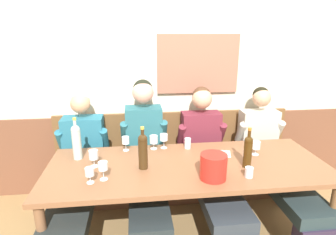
# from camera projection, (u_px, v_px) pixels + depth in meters

# --- Properties ---
(room_wall_back) EXTENTS (6.80, 0.12, 2.80)m
(room_wall_back) POSITION_uv_depth(u_px,v_px,m) (173.00, 70.00, 3.12)
(room_wall_back) COLOR beige
(room_wall_back) RESTS_ON ground
(wood_wainscot_panel) EXTENTS (6.80, 0.03, 0.90)m
(wood_wainscot_panel) POSITION_uv_depth(u_px,v_px,m) (173.00, 151.00, 3.35)
(wood_wainscot_panel) COLOR brown
(wood_wainscot_panel) RESTS_ON ground
(wall_bench) EXTENTS (2.65, 0.42, 0.94)m
(wall_bench) POSITION_uv_depth(u_px,v_px,m) (175.00, 172.00, 3.20)
(wall_bench) COLOR brown
(wall_bench) RESTS_ON ground
(dining_table) EXTENTS (2.35, 0.91, 0.74)m
(dining_table) POSITION_uv_depth(u_px,v_px,m) (188.00, 171.00, 2.40)
(dining_table) COLOR brown
(dining_table) RESTS_ON ground
(person_center_right_seat) EXTENTS (0.51, 1.34, 1.24)m
(person_center_right_seat) POSITION_uv_depth(u_px,v_px,m) (78.00, 167.00, 2.62)
(person_center_right_seat) COLOR #272431
(person_center_right_seat) RESTS_ON ground
(person_left_seat) EXTENTS (0.48, 1.34, 1.35)m
(person_left_seat) POSITION_uv_depth(u_px,v_px,m) (146.00, 156.00, 2.71)
(person_left_seat) COLOR #332B2E
(person_left_seat) RESTS_ON ground
(person_right_seat) EXTENTS (0.52, 1.34, 1.26)m
(person_right_seat) POSITION_uv_depth(u_px,v_px,m) (209.00, 160.00, 2.75)
(person_right_seat) COLOR #2C2F2E
(person_right_seat) RESTS_ON ground
(person_center_left_seat) EXTENTS (0.51, 1.33, 1.24)m
(person_center_left_seat) POSITION_uv_depth(u_px,v_px,m) (273.00, 159.00, 2.82)
(person_center_left_seat) COLOR #2F243B
(person_center_left_seat) RESTS_ON ground
(ice_bucket) EXTENTS (0.20, 0.20, 0.20)m
(ice_bucket) POSITION_uv_depth(u_px,v_px,m) (213.00, 167.00, 2.12)
(ice_bucket) COLOR red
(ice_bucket) RESTS_ON dining_table
(wine_bottle_green_tall) EXTENTS (0.07, 0.07, 0.34)m
(wine_bottle_green_tall) POSITION_uv_depth(u_px,v_px,m) (248.00, 150.00, 2.29)
(wine_bottle_green_tall) COLOR #40280D
(wine_bottle_green_tall) RESTS_ON dining_table
(wine_bottle_clear_water) EXTENTS (0.08, 0.08, 0.36)m
(wine_bottle_clear_water) POSITION_uv_depth(u_px,v_px,m) (143.00, 150.00, 2.26)
(wine_bottle_clear_water) COLOR #3B2712
(wine_bottle_clear_water) RESTS_ON dining_table
(wine_bottle_amber_mid) EXTENTS (0.08, 0.08, 0.38)m
(wine_bottle_amber_mid) POSITION_uv_depth(u_px,v_px,m) (77.00, 141.00, 2.44)
(wine_bottle_amber_mid) COLOR #ADC2BB
(wine_bottle_amber_mid) RESTS_ON dining_table
(wine_glass_mid_right) EXTENTS (0.07, 0.07, 0.14)m
(wine_glass_mid_right) POSITION_uv_depth(u_px,v_px,m) (103.00, 167.00, 2.10)
(wine_glass_mid_right) COLOR silver
(wine_glass_mid_right) RESTS_ON dining_table
(wine_glass_right_end) EXTENTS (0.07, 0.07, 0.14)m
(wine_glass_right_end) POSITION_uv_depth(u_px,v_px,m) (126.00, 141.00, 2.62)
(wine_glass_right_end) COLOR silver
(wine_glass_right_end) RESTS_ON dining_table
(wine_glass_by_bottle) EXTENTS (0.08, 0.08, 0.15)m
(wine_glass_by_bottle) POSITION_uv_depth(u_px,v_px,m) (94.00, 156.00, 2.31)
(wine_glass_by_bottle) COLOR silver
(wine_glass_by_bottle) RESTS_ON dining_table
(wine_glass_mid_left) EXTENTS (0.07, 0.07, 0.12)m
(wine_glass_mid_left) POSITION_uv_depth(u_px,v_px,m) (90.00, 172.00, 2.06)
(wine_glass_mid_left) COLOR silver
(wine_glass_mid_left) RESTS_ON dining_table
(wine_glass_left_end) EXTENTS (0.07, 0.07, 0.14)m
(wine_glass_left_end) POSITION_uv_depth(u_px,v_px,m) (164.00, 138.00, 2.68)
(wine_glass_left_end) COLOR silver
(wine_glass_left_end) RESTS_ON dining_table
(wine_glass_near_bucket) EXTENTS (0.08, 0.08, 0.13)m
(wine_glass_near_bucket) POSITION_uv_depth(u_px,v_px,m) (154.00, 140.00, 2.66)
(wine_glass_near_bucket) COLOR silver
(wine_glass_near_bucket) RESTS_ON dining_table
(wine_glass_center_rear) EXTENTS (0.08, 0.08, 0.13)m
(wine_glass_center_rear) POSITION_uv_depth(u_px,v_px,m) (256.00, 146.00, 2.54)
(wine_glass_center_rear) COLOR silver
(wine_glass_center_rear) RESTS_ON dining_table
(water_tumbler_center) EXTENTS (0.06, 0.06, 0.08)m
(water_tumbler_center) POSITION_uv_depth(u_px,v_px,m) (249.00, 172.00, 2.16)
(water_tumbler_center) COLOR silver
(water_tumbler_center) RESTS_ON dining_table
(water_tumbler_left) EXTENTS (0.06, 0.06, 0.10)m
(water_tumbler_left) POSITION_uv_depth(u_px,v_px,m) (188.00, 143.00, 2.69)
(water_tumbler_left) COLOR silver
(water_tumbler_left) RESTS_ON dining_table
(tasting_sheet_left_guest) EXTENTS (0.24, 0.20, 0.00)m
(tasting_sheet_left_guest) POSITION_uv_depth(u_px,v_px,m) (219.00, 153.00, 2.59)
(tasting_sheet_left_guest) COLOR white
(tasting_sheet_left_guest) RESTS_ON dining_table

